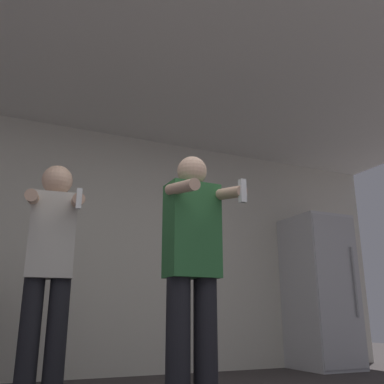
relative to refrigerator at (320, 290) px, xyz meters
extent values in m
cube|color=beige|center=(-2.42, 0.37, 0.41)|extent=(7.00, 0.06, 2.55)
cube|color=silver|center=(-2.42, -1.02, 1.71)|extent=(7.00, 3.24, 0.05)
cube|color=silver|center=(0.00, 0.01, 0.00)|extent=(0.63, 0.67, 1.73)
cube|color=#B6B6BB|center=(0.00, -0.33, 0.00)|extent=(0.61, 0.01, 1.66)
cylinder|color=#99999E|center=(0.20, -0.36, 0.09)|extent=(0.02, 0.02, 0.78)
cylinder|color=black|center=(-2.48, -1.66, -0.47)|extent=(0.15, 0.15, 0.80)
cylinder|color=black|center=(-2.30, -1.65, -0.47)|extent=(0.15, 0.15, 0.80)
cube|color=#2D6B38|center=(-2.39, -1.66, 0.23)|extent=(0.33, 0.21, 0.60)
sphere|color=beige|center=(-2.39, -1.66, 0.62)|extent=(0.20, 0.20, 0.20)
cylinder|color=beige|center=(-2.54, -1.84, 0.44)|extent=(0.08, 0.37, 0.13)
cylinder|color=beige|center=(-2.23, -1.83, 0.44)|extent=(0.08, 0.37, 0.13)
cube|color=white|center=(-2.23, -2.01, 0.41)|extent=(0.04, 0.04, 0.14)
cylinder|color=black|center=(-3.24, -0.84, -0.45)|extent=(0.14, 0.14, 0.83)
cylinder|color=black|center=(-3.07, -0.86, -0.45)|extent=(0.14, 0.14, 0.83)
cube|color=beige|center=(-3.15, -0.85, 0.27)|extent=(0.34, 0.23, 0.62)
sphere|color=beige|center=(-3.15, -0.85, 0.70)|extent=(0.23, 0.23, 0.23)
cylinder|color=beige|center=(-3.32, -1.02, 0.50)|extent=(0.13, 0.39, 0.15)
cylinder|color=beige|center=(-3.02, -1.05, 0.50)|extent=(0.13, 0.39, 0.15)
cube|color=white|center=(-3.04, -1.24, 0.47)|extent=(0.04, 0.04, 0.14)
camera|label=1|loc=(-3.48, -4.09, -0.30)|focal=40.00mm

